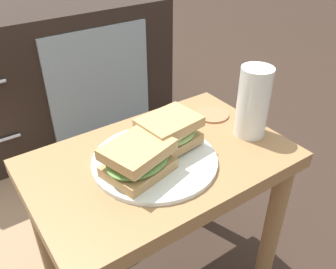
{
  "coord_description": "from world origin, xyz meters",
  "views": [
    {
      "loc": [
        -0.34,
        -0.52,
        0.93
      ],
      "look_at": [
        0.02,
        0.0,
        0.51
      ],
      "focal_mm": 38.65,
      "sensor_mm": 36.0,
      "label": 1
    }
  ],
  "objects_px": {
    "sandwich_back": "(169,132)",
    "beer_glass": "(253,103)",
    "tv_cabinet": "(53,74)",
    "sandwich_front": "(138,159)",
    "plate": "(155,160)",
    "coaster": "(212,114)"
  },
  "relations": [
    {
      "from": "sandwich_back",
      "to": "beer_glass",
      "type": "xyz_separation_m",
      "value": [
        0.19,
        -0.05,
        0.03
      ]
    },
    {
      "from": "tv_cabinet",
      "to": "sandwich_front",
      "type": "height_order",
      "value": "tv_cabinet"
    },
    {
      "from": "sandwich_back",
      "to": "tv_cabinet",
      "type": "bearing_deg",
      "value": 87.29
    },
    {
      "from": "sandwich_front",
      "to": "tv_cabinet",
      "type": "bearing_deg",
      "value": 81.58
    },
    {
      "from": "tv_cabinet",
      "to": "plate",
      "type": "relative_size",
      "value": 3.65
    },
    {
      "from": "plate",
      "to": "beer_glass",
      "type": "height_order",
      "value": "beer_glass"
    },
    {
      "from": "plate",
      "to": "sandwich_front",
      "type": "bearing_deg",
      "value": -159.39
    },
    {
      "from": "tv_cabinet",
      "to": "sandwich_front",
      "type": "bearing_deg",
      "value": -98.42
    },
    {
      "from": "plate",
      "to": "coaster",
      "type": "relative_size",
      "value": 3.13
    },
    {
      "from": "plate",
      "to": "beer_glass",
      "type": "bearing_deg",
      "value": -7.42
    },
    {
      "from": "tv_cabinet",
      "to": "sandwich_back",
      "type": "xyz_separation_m",
      "value": [
        -0.04,
        -0.94,
        0.22
      ]
    },
    {
      "from": "sandwich_back",
      "to": "coaster",
      "type": "height_order",
      "value": "sandwich_back"
    },
    {
      "from": "tv_cabinet",
      "to": "plate",
      "type": "bearing_deg",
      "value": -95.64
    },
    {
      "from": "sandwich_front",
      "to": "beer_glass",
      "type": "xyz_separation_m",
      "value": [
        0.29,
        -0.01,
        0.04
      ]
    },
    {
      "from": "tv_cabinet",
      "to": "sandwich_front",
      "type": "xyz_separation_m",
      "value": [
        -0.14,
        -0.98,
        0.21
      ]
    },
    {
      "from": "plate",
      "to": "coaster",
      "type": "xyz_separation_m",
      "value": [
        0.23,
        0.08,
        -0.0
      ]
    },
    {
      "from": "plate",
      "to": "sandwich_front",
      "type": "xyz_separation_m",
      "value": [
        -0.05,
        -0.02,
        0.04
      ]
    },
    {
      "from": "plate",
      "to": "coaster",
      "type": "height_order",
      "value": "plate"
    },
    {
      "from": "sandwich_back",
      "to": "coaster",
      "type": "xyz_separation_m",
      "value": [
        0.18,
        0.06,
        -0.05
      ]
    },
    {
      "from": "coaster",
      "to": "beer_glass",
      "type": "bearing_deg",
      "value": -81.74
    },
    {
      "from": "sandwich_back",
      "to": "beer_glass",
      "type": "relative_size",
      "value": 0.88
    },
    {
      "from": "plate",
      "to": "sandwich_front",
      "type": "relative_size",
      "value": 1.67
    }
  ]
}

